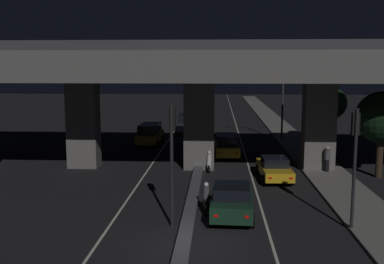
% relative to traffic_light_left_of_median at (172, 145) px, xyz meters
% --- Properties ---
extents(ground_plane, '(200.00, 200.00, 0.00)m').
position_rel_traffic_light_left_of_median_xyz_m(ground_plane, '(0.70, -2.38, -3.67)').
color(ground_plane, black).
extents(lane_line_left_inner, '(0.12, 126.00, 0.00)m').
position_rel_traffic_light_left_of_median_xyz_m(lane_line_left_inner, '(-2.79, 32.62, -3.67)').
color(lane_line_left_inner, beige).
rests_on(lane_line_left_inner, ground_plane).
extents(lane_line_right_inner, '(0.12, 126.00, 0.00)m').
position_rel_traffic_light_left_of_median_xyz_m(lane_line_right_inner, '(4.18, 32.62, -3.67)').
color(lane_line_right_inner, beige).
rests_on(lane_line_right_inner, ground_plane).
extents(median_divider, '(0.59, 126.00, 0.32)m').
position_rel_traffic_light_left_of_median_xyz_m(median_divider, '(0.70, 32.62, -3.51)').
color(median_divider, '#4C4C51').
rests_on(median_divider, ground_plane).
extents(sidewalk_right, '(2.92, 126.00, 0.13)m').
position_rel_traffic_light_left_of_median_xyz_m(sidewalk_right, '(9.13, 25.62, -3.60)').
color(sidewalk_right, slate).
rests_on(sidewalk_right, ground_plane).
extents(elevated_overpass, '(39.08, 12.46, 8.80)m').
position_rel_traffic_light_left_of_median_xyz_m(elevated_overpass, '(0.39, 11.56, 3.05)').
color(elevated_overpass, '#5B5956').
rests_on(elevated_overpass, ground_plane).
extents(traffic_light_left_of_median, '(0.30, 0.49, 5.40)m').
position_rel_traffic_light_left_of_median_xyz_m(traffic_light_left_of_median, '(0.00, 0.00, 0.00)').
color(traffic_light_left_of_median, black).
rests_on(traffic_light_left_of_median, ground_plane).
extents(traffic_light_right_of_median, '(0.30, 0.49, 5.29)m').
position_rel_traffic_light_left_of_median_xyz_m(traffic_light_right_of_median, '(7.78, 0.00, -0.07)').
color(traffic_light_right_of_median, black).
rests_on(traffic_light_right_of_median, ground_plane).
extents(street_lamp, '(2.33, 0.32, 7.50)m').
position_rel_traffic_light_left_of_median_xyz_m(street_lamp, '(7.74, 23.81, 0.80)').
color(street_lamp, '#2D2D30').
rests_on(street_lamp, ground_plane).
extents(car_dark_green_lead, '(2.15, 4.16, 1.60)m').
position_rel_traffic_light_left_of_median_xyz_m(car_dark_green_lead, '(2.66, 1.29, -2.84)').
color(car_dark_green_lead, black).
rests_on(car_dark_green_lead, ground_plane).
extents(car_taxi_yellow_second, '(2.02, 4.69, 1.41)m').
position_rel_traffic_light_left_of_median_xyz_m(car_taxi_yellow_second, '(5.54, 8.78, -2.96)').
color(car_taxi_yellow_second, gold).
rests_on(car_taxi_yellow_second, ground_plane).
extents(car_taxi_yellow_third, '(2.11, 4.52, 1.77)m').
position_rel_traffic_light_left_of_median_xyz_m(car_taxi_yellow_third, '(2.66, 15.66, -2.75)').
color(car_taxi_yellow_third, gold).
rests_on(car_taxi_yellow_third, ground_plane).
extents(car_taxi_yellow_lead_oncoming, '(2.11, 4.78, 1.92)m').
position_rel_traffic_light_left_of_median_xyz_m(car_taxi_yellow_lead_oncoming, '(-4.16, 20.85, -2.65)').
color(car_taxi_yellow_lead_oncoming, gold).
rests_on(car_taxi_yellow_lead_oncoming, ground_plane).
extents(car_white_second_oncoming, '(1.90, 4.63, 1.96)m').
position_rel_traffic_light_left_of_median_xyz_m(car_white_second_oncoming, '(-1.44, 28.97, -2.66)').
color(car_white_second_oncoming, silver).
rests_on(car_white_second_oncoming, ground_plane).
extents(car_dark_green_third_oncoming, '(2.05, 4.78, 1.32)m').
position_rel_traffic_light_left_of_median_xyz_m(car_dark_green_third_oncoming, '(-1.05, 37.56, -2.96)').
color(car_dark_green_third_oncoming, black).
rests_on(car_dark_green_third_oncoming, ground_plane).
extents(car_dark_green_fourth_oncoming, '(2.18, 4.51, 1.47)m').
position_rel_traffic_light_left_of_median_xyz_m(car_dark_green_fourth_oncoming, '(-1.16, 50.43, -2.90)').
color(car_dark_green_fourth_oncoming, black).
rests_on(car_dark_green_fourth_oncoming, ground_plane).
extents(motorcycle_black_filtering_near, '(0.33, 1.76, 1.49)m').
position_rel_traffic_light_left_of_median_xyz_m(motorcycle_black_filtering_near, '(1.45, 2.02, -3.04)').
color(motorcycle_black_filtering_near, black).
rests_on(motorcycle_black_filtering_near, ground_plane).
extents(motorcycle_white_filtering_mid, '(0.32, 1.74, 1.39)m').
position_rel_traffic_light_left_of_median_xyz_m(motorcycle_white_filtering_mid, '(1.41, 10.74, -3.07)').
color(motorcycle_white_filtering_mid, black).
rests_on(motorcycle_white_filtering_mid, ground_plane).
extents(pedestrian_on_sidewalk, '(0.36, 0.36, 1.69)m').
position_rel_traffic_light_left_of_median_xyz_m(pedestrian_on_sidewalk, '(9.21, 10.52, -2.69)').
color(pedestrian_on_sidewalk, black).
rests_on(pedestrian_on_sidewalk, sidewalk_right).
extents(roadside_tree_kerbside_near, '(3.27, 3.27, 5.51)m').
position_rel_traffic_light_left_of_median_xyz_m(roadside_tree_kerbside_near, '(12.24, 9.55, 0.17)').
color(roadside_tree_kerbside_near, '#2D2116').
rests_on(roadside_tree_kerbside_near, ground_plane).
extents(roadside_tree_kerbside_mid, '(2.89, 2.89, 5.14)m').
position_rel_traffic_light_left_of_median_xyz_m(roadside_tree_kerbside_mid, '(12.33, 22.75, -0.00)').
color(roadside_tree_kerbside_mid, '#38281C').
rests_on(roadside_tree_kerbside_mid, ground_plane).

